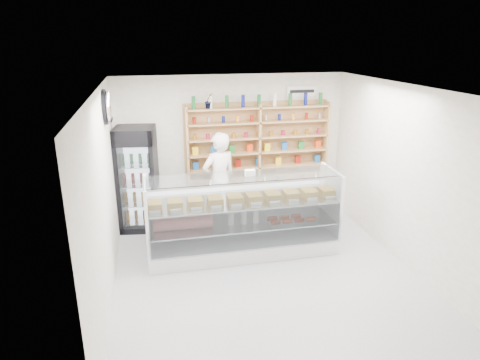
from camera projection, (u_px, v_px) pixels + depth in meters
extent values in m
plane|color=#B9B8BE|center=(265.00, 273.00, 6.60)|extent=(5.00, 5.00, 0.00)
plane|color=white|center=(268.00, 89.00, 5.71)|extent=(5.00, 5.00, 0.00)
plane|color=white|center=(232.00, 146.00, 8.47)|extent=(4.50, 0.00, 4.50)
plane|color=white|center=(342.00, 278.00, 3.84)|extent=(4.50, 0.00, 4.50)
plane|color=white|center=(104.00, 200.00, 5.69)|extent=(0.00, 5.00, 5.00)
plane|color=white|center=(406.00, 177.00, 6.62)|extent=(0.00, 5.00, 5.00)
cube|color=white|center=(243.00, 244.00, 7.22)|extent=(3.14, 0.89, 0.26)
cube|color=white|center=(238.00, 210.00, 7.46)|extent=(3.14, 0.05, 0.66)
cube|color=silver|center=(243.00, 223.00, 7.09)|extent=(3.01, 0.78, 0.02)
cube|color=silver|center=(243.00, 201.00, 6.97)|extent=(3.08, 0.82, 0.02)
cube|color=silver|center=(249.00, 217.00, 6.61)|extent=(3.08, 0.13, 1.09)
cube|color=silver|center=(244.00, 176.00, 6.78)|extent=(3.08, 0.62, 0.01)
imported|color=silver|center=(219.00, 181.00, 7.95)|extent=(0.77, 0.63, 1.84)
cube|color=black|center=(138.00, 179.00, 7.89)|extent=(0.79, 0.77, 1.94)
cube|color=#38053D|center=(137.00, 139.00, 7.35)|extent=(0.68, 0.13, 0.27)
cube|color=silver|center=(141.00, 189.00, 7.62)|extent=(0.58, 0.10, 1.53)
cube|color=tan|center=(187.00, 141.00, 8.08)|extent=(0.04, 0.28, 1.33)
cube|color=tan|center=(259.00, 138.00, 8.36)|extent=(0.04, 0.28, 1.33)
cube|color=tan|center=(325.00, 134.00, 8.65)|extent=(0.04, 0.28, 1.33)
cube|color=tan|center=(258.00, 166.00, 8.55)|extent=(2.80, 0.28, 0.03)
cube|color=tan|center=(258.00, 152.00, 8.46)|extent=(2.80, 0.28, 0.03)
cube|color=tan|center=(259.00, 137.00, 8.36)|extent=(2.80, 0.28, 0.03)
cube|color=tan|center=(259.00, 122.00, 8.26)|extent=(2.80, 0.28, 0.03)
cube|color=tan|center=(259.00, 107.00, 8.18)|extent=(2.80, 0.28, 0.03)
imported|color=#1E6626|center=(209.00, 101.00, 7.93)|extent=(0.19, 0.18, 0.28)
ellipsoid|color=silver|center=(109.00, 107.00, 6.49)|extent=(0.15, 0.50, 0.50)
cube|color=white|center=(302.00, 91.00, 8.39)|extent=(0.62, 0.03, 0.20)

